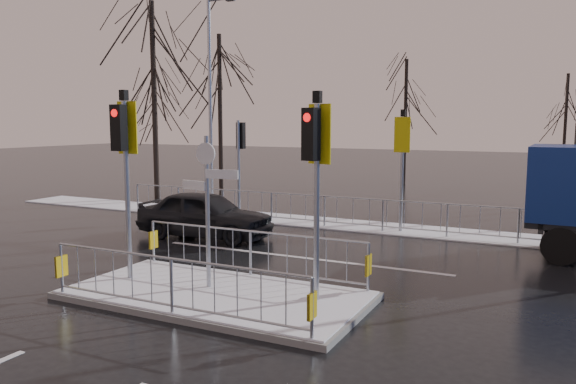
% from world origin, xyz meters
% --- Properties ---
extents(ground, '(120.00, 120.00, 0.00)m').
position_xyz_m(ground, '(0.00, 0.00, 0.00)').
color(ground, black).
rests_on(ground, ground).
extents(snow_verge, '(30.00, 2.00, 0.04)m').
position_xyz_m(snow_verge, '(0.00, 8.60, 0.02)').
color(snow_verge, white).
rests_on(snow_verge, ground).
extents(lane_markings, '(8.00, 11.38, 0.01)m').
position_xyz_m(lane_markings, '(0.00, -0.33, 0.00)').
color(lane_markings, silver).
rests_on(lane_markings, ground).
extents(traffic_island, '(6.00, 3.04, 4.15)m').
position_xyz_m(traffic_island, '(-0.01, 0.01, 0.39)').
color(traffic_island, slate).
rests_on(traffic_island, ground).
extents(far_kerb_fixtures, '(18.00, 0.65, 3.83)m').
position_xyz_m(far_kerb_fixtures, '(0.29, 8.09, 1.02)').
color(far_kerb_fixtures, '#9BA1AA').
rests_on(far_kerb_fixtures, ground).
extents(car_far_lane, '(4.28, 1.93, 1.43)m').
position_xyz_m(car_far_lane, '(-3.58, 4.82, 0.71)').
color(car_far_lane, black).
rests_on(car_far_lane, ground).
extents(tree_near_a, '(4.75, 4.75, 8.97)m').
position_xyz_m(tree_near_a, '(-10.50, 11.00, 6.11)').
color(tree_near_a, black).
rests_on(tree_near_a, ground).
extents(tree_near_b, '(4.00, 4.00, 7.55)m').
position_xyz_m(tree_near_b, '(-8.00, 12.50, 5.15)').
color(tree_near_b, black).
rests_on(tree_near_b, ground).
extents(tree_near_c, '(3.50, 3.50, 6.61)m').
position_xyz_m(tree_near_c, '(-12.50, 13.50, 4.50)').
color(tree_near_c, black).
rests_on(tree_near_c, ground).
extents(tree_far_a, '(3.75, 3.75, 7.08)m').
position_xyz_m(tree_far_a, '(-2.00, 22.00, 4.82)').
color(tree_far_a, black).
rests_on(tree_far_a, ground).
extents(tree_far_b, '(3.25, 3.25, 6.14)m').
position_xyz_m(tree_far_b, '(6.00, 24.00, 4.18)').
color(tree_far_b, black).
rests_on(tree_far_b, ground).
extents(street_lamp_left, '(1.25, 0.18, 8.20)m').
position_xyz_m(street_lamp_left, '(-6.43, 9.50, 4.49)').
color(street_lamp_left, '#9BA1AA').
rests_on(street_lamp_left, ground).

